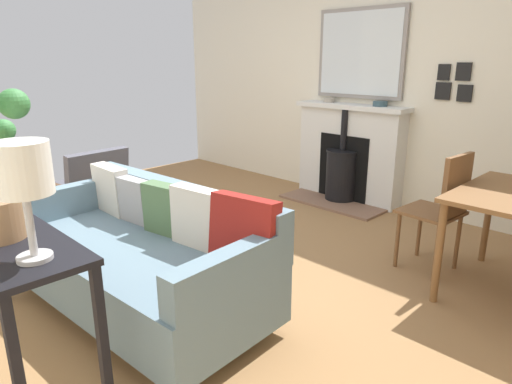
{
  "coord_description": "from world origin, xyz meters",
  "views": [
    {
      "loc": [
        2.03,
        2.74,
        1.57
      ],
      "look_at": [
        -0.38,
        0.34,
        0.56
      ],
      "focal_mm": 31.48,
      "sensor_mm": 36.0,
      "label": 1
    }
  ],
  "objects_px": {
    "ottoman": "(220,228)",
    "dining_chair_near_fireplace": "(443,204)",
    "fireplace": "(347,158)",
    "table_lamp_far_end": "(22,173)",
    "armchair_accent": "(90,182)",
    "mantel_bowl_far": "(380,103)",
    "sofa": "(144,255)",
    "mantel_bowl_near": "(329,100)"
  },
  "relations": [
    {
      "from": "fireplace",
      "to": "ottoman",
      "type": "bearing_deg",
      "value": 3.42
    },
    {
      "from": "fireplace",
      "to": "table_lamp_far_end",
      "type": "bearing_deg",
      "value": 14.57
    },
    {
      "from": "armchair_accent",
      "to": "table_lamp_far_end",
      "type": "distance_m",
      "value": 2.58
    },
    {
      "from": "dining_chair_near_fireplace",
      "to": "ottoman",
      "type": "bearing_deg",
      "value": -56.56
    },
    {
      "from": "mantel_bowl_near",
      "to": "sofa",
      "type": "height_order",
      "value": "mantel_bowl_near"
    },
    {
      "from": "fireplace",
      "to": "mantel_bowl_far",
      "type": "bearing_deg",
      "value": 96.06
    },
    {
      "from": "ottoman",
      "to": "sofa",
      "type": "bearing_deg",
      "value": 17.76
    },
    {
      "from": "armchair_accent",
      "to": "table_lamp_far_end",
      "type": "height_order",
      "value": "table_lamp_far_end"
    },
    {
      "from": "mantel_bowl_near",
      "to": "sofa",
      "type": "distance_m",
      "value": 3.11
    },
    {
      "from": "mantel_bowl_far",
      "to": "mantel_bowl_near",
      "type": "bearing_deg",
      "value": -90.0
    },
    {
      "from": "fireplace",
      "to": "dining_chair_near_fireplace",
      "type": "height_order",
      "value": "fireplace"
    },
    {
      "from": "mantel_bowl_far",
      "to": "ottoman",
      "type": "xyz_separation_m",
      "value": [
        2.05,
        -0.22,
        -0.89
      ]
    },
    {
      "from": "sofa",
      "to": "dining_chair_near_fireplace",
      "type": "xyz_separation_m",
      "value": [
        -1.83,
        1.14,
        0.18
      ]
    },
    {
      "from": "fireplace",
      "to": "mantel_bowl_far",
      "type": "relative_size",
      "value": 8.83
    },
    {
      "from": "fireplace",
      "to": "sofa",
      "type": "distance_m",
      "value": 2.93
    },
    {
      "from": "mantel_bowl_near",
      "to": "ottoman",
      "type": "xyz_separation_m",
      "value": [
        2.05,
        0.43,
        -0.89
      ]
    },
    {
      "from": "fireplace",
      "to": "dining_chair_near_fireplace",
      "type": "bearing_deg",
      "value": 55.27
    },
    {
      "from": "fireplace",
      "to": "mantel_bowl_near",
      "type": "bearing_deg",
      "value": -96.58
    },
    {
      "from": "dining_chair_near_fireplace",
      "to": "armchair_accent",
      "type": "bearing_deg",
      "value": -62.78
    },
    {
      "from": "ottoman",
      "to": "armchair_accent",
      "type": "xyz_separation_m",
      "value": [
        0.47,
        -1.32,
        0.23
      ]
    },
    {
      "from": "ottoman",
      "to": "dining_chair_near_fireplace",
      "type": "height_order",
      "value": "dining_chair_near_fireplace"
    },
    {
      "from": "fireplace",
      "to": "mantel_bowl_far",
      "type": "xyz_separation_m",
      "value": [
        -0.04,
        0.34,
        0.63
      ]
    },
    {
      "from": "dining_chair_near_fireplace",
      "to": "mantel_bowl_near",
      "type": "bearing_deg",
      "value": -120.78
    },
    {
      "from": "mantel_bowl_near",
      "to": "sofa",
      "type": "bearing_deg",
      "value": 13.75
    },
    {
      "from": "ottoman",
      "to": "dining_chair_near_fireplace",
      "type": "relative_size",
      "value": 0.77
    },
    {
      "from": "fireplace",
      "to": "ottoman",
      "type": "relative_size",
      "value": 1.86
    },
    {
      "from": "armchair_accent",
      "to": "mantel_bowl_far",
      "type": "bearing_deg",
      "value": 148.57
    },
    {
      "from": "mantel_bowl_far",
      "to": "table_lamp_far_end",
      "type": "xyz_separation_m",
      "value": [
        3.75,
        0.62,
        0.03
      ]
    },
    {
      "from": "mantel_bowl_near",
      "to": "armchair_accent",
      "type": "distance_m",
      "value": 2.75
    },
    {
      "from": "ottoman",
      "to": "table_lamp_far_end",
      "type": "distance_m",
      "value": 2.11
    },
    {
      "from": "mantel_bowl_far",
      "to": "sofa",
      "type": "bearing_deg",
      "value": 1.23
    },
    {
      "from": "mantel_bowl_far",
      "to": "dining_chair_near_fireplace",
      "type": "distance_m",
      "value": 1.74
    },
    {
      "from": "mantel_bowl_near",
      "to": "dining_chair_near_fireplace",
      "type": "height_order",
      "value": "mantel_bowl_near"
    },
    {
      "from": "mantel_bowl_near",
      "to": "table_lamp_far_end",
      "type": "height_order",
      "value": "table_lamp_far_end"
    },
    {
      "from": "sofa",
      "to": "table_lamp_far_end",
      "type": "height_order",
      "value": "table_lamp_far_end"
    },
    {
      "from": "fireplace",
      "to": "armchair_accent",
      "type": "relative_size",
      "value": 1.7
    },
    {
      "from": "dining_chair_near_fireplace",
      "to": "table_lamp_far_end",
      "type": "bearing_deg",
      "value": -12.38
    },
    {
      "from": "sofa",
      "to": "ottoman",
      "type": "relative_size",
      "value": 2.65
    },
    {
      "from": "sofa",
      "to": "armchair_accent",
      "type": "bearing_deg",
      "value": -104.53
    },
    {
      "from": "sofa",
      "to": "table_lamp_far_end",
      "type": "xyz_separation_m",
      "value": [
        0.82,
        0.56,
        0.79
      ]
    },
    {
      "from": "fireplace",
      "to": "mantel_bowl_near",
      "type": "relative_size",
      "value": 10.58
    },
    {
      "from": "armchair_accent",
      "to": "dining_chair_near_fireplace",
      "type": "xyz_separation_m",
      "value": [
        -1.41,
        2.75,
        0.09
      ]
    }
  ]
}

